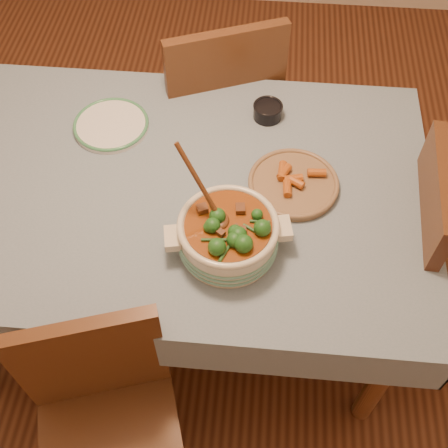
# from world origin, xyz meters

# --- Properties ---
(floor) EXTENTS (4.50, 4.50, 0.00)m
(floor) POSITION_xyz_m (0.00, 0.00, 0.00)
(floor) COLOR #401F12
(floor) RESTS_ON ground
(dining_table) EXTENTS (1.68, 1.08, 0.76)m
(dining_table) POSITION_xyz_m (0.00, 0.00, 0.66)
(dining_table) COLOR brown
(dining_table) RESTS_ON floor
(stew_casserole) EXTENTS (0.37, 0.33, 0.35)m
(stew_casserole) POSITION_xyz_m (0.20, -0.23, 0.83)
(stew_casserole) COLOR beige
(stew_casserole) RESTS_ON dining_table
(white_plate) EXTENTS (0.35, 0.35, 0.02)m
(white_plate) POSITION_xyz_m (-0.25, 0.24, 0.77)
(white_plate) COLOR silver
(white_plate) RESTS_ON dining_table
(condiment_bowl) EXTENTS (0.12, 0.12, 0.06)m
(condiment_bowl) POSITION_xyz_m (0.29, 0.34, 0.79)
(condiment_bowl) COLOR black
(condiment_bowl) RESTS_ON dining_table
(fried_plate) EXTENTS (0.35, 0.35, 0.05)m
(fried_plate) POSITION_xyz_m (0.39, 0.03, 0.78)
(fried_plate) COLOR #946E52
(fried_plate) RESTS_ON dining_table
(chair_far) EXTENTS (0.60, 0.60, 0.98)m
(chair_far) POSITION_xyz_m (0.09, 0.61, 0.56)
(chair_far) COLOR #57371A
(chair_far) RESTS_ON floor
(chair_near) EXTENTS (0.52, 0.52, 0.88)m
(chair_near) POSITION_xyz_m (-0.12, -0.68, 0.50)
(chair_near) COLOR #57371A
(chair_near) RESTS_ON floor
(chair_right) EXTENTS (0.47, 0.47, 0.94)m
(chair_right) POSITION_xyz_m (0.92, -0.05, 0.53)
(chair_right) COLOR #57371A
(chair_right) RESTS_ON floor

